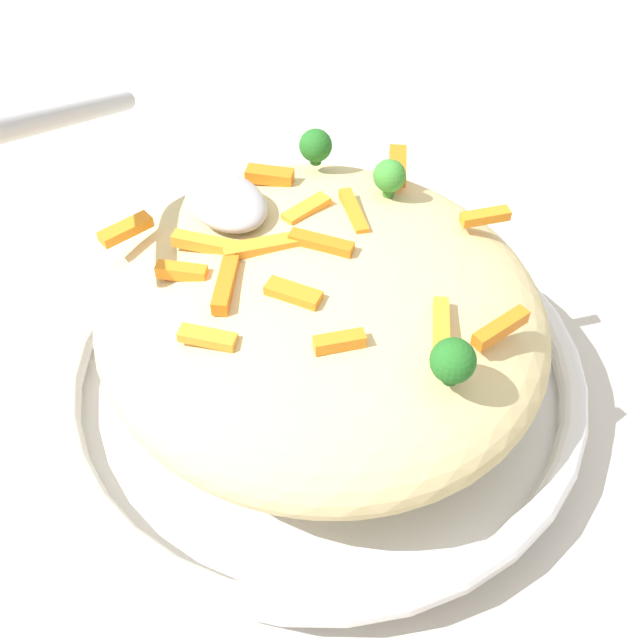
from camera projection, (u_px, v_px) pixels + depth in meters
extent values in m
plane|color=beige|center=(320.00, 398.00, 0.52)|extent=(2.40, 2.40, 0.00)
cylinder|color=silver|center=(320.00, 388.00, 0.51)|extent=(0.29, 0.29, 0.02)
torus|color=silver|center=(320.00, 369.00, 0.50)|extent=(0.32, 0.32, 0.02)
torus|color=black|center=(320.00, 365.00, 0.49)|extent=(0.31, 0.31, 0.00)
ellipsoid|color=#DBC689|center=(320.00, 314.00, 0.46)|extent=(0.26, 0.25, 0.09)
cube|color=orange|center=(441.00, 330.00, 0.40)|extent=(0.03, 0.03, 0.01)
cube|color=orange|center=(261.00, 246.00, 0.43)|extent=(0.02, 0.04, 0.01)
cube|color=orange|center=(293.00, 294.00, 0.41)|extent=(0.03, 0.02, 0.01)
cube|color=orange|center=(208.00, 337.00, 0.40)|extent=(0.03, 0.02, 0.01)
cube|color=orange|center=(270.00, 175.00, 0.48)|extent=(0.03, 0.03, 0.01)
cube|color=orange|center=(306.00, 210.00, 0.46)|extent=(0.01, 0.03, 0.01)
cube|color=orange|center=(321.00, 245.00, 0.43)|extent=(0.03, 0.02, 0.01)
cube|color=orange|center=(353.00, 212.00, 0.46)|extent=(0.04, 0.02, 0.01)
cube|color=orange|center=(339.00, 342.00, 0.39)|extent=(0.02, 0.03, 0.01)
cube|color=orange|center=(485.00, 216.00, 0.46)|extent=(0.02, 0.03, 0.01)
cube|color=orange|center=(207.00, 244.00, 0.44)|extent=(0.04, 0.03, 0.01)
cube|color=orange|center=(126.00, 229.00, 0.45)|extent=(0.01, 0.03, 0.01)
cube|color=orange|center=(225.00, 285.00, 0.42)|extent=(0.03, 0.03, 0.01)
cube|color=orange|center=(182.00, 272.00, 0.43)|extent=(0.03, 0.02, 0.01)
cube|color=orange|center=(501.00, 328.00, 0.40)|extent=(0.01, 0.03, 0.01)
cube|color=orange|center=(398.00, 166.00, 0.49)|extent=(0.03, 0.03, 0.01)
cylinder|color=#205B1C|center=(316.00, 159.00, 0.50)|extent=(0.01, 0.01, 0.01)
sphere|color=#236B23|center=(316.00, 145.00, 0.49)|extent=(0.02, 0.02, 0.02)
cylinder|color=#205B1C|center=(451.00, 375.00, 0.38)|extent=(0.01, 0.01, 0.01)
sphere|color=#236B23|center=(454.00, 360.00, 0.37)|extent=(0.02, 0.02, 0.02)
cylinder|color=#377928|center=(388.00, 190.00, 0.47)|extent=(0.01, 0.01, 0.01)
sphere|color=#3D8E33|center=(389.00, 176.00, 0.47)|extent=(0.02, 0.02, 0.02)
ellipsoid|color=#B7B7BC|center=(226.00, 201.00, 0.45)|extent=(0.06, 0.04, 0.02)
cylinder|color=#B7B7BC|center=(56.00, 118.00, 0.43)|extent=(0.13, 0.14, 0.10)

